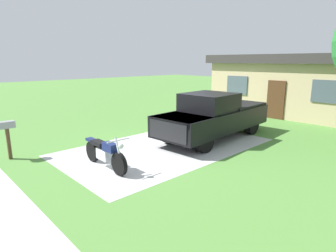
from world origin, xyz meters
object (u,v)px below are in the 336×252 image
Objects in this scene: motorcycle at (105,153)px; neighbor_house at (297,84)px; mailbox at (7,130)px; pickup_truck at (215,115)px.

neighbor_house is (-0.07, 13.29, 1.32)m from motorcycle.
mailbox is 15.43m from neighbor_house.
motorcycle is at bearing 33.34° from mailbox.
mailbox is at bearing -100.33° from neighbor_house.
motorcycle is 13.36m from neighbor_house.
motorcycle is 3.43m from mailbox.
pickup_truck is 7.57m from mailbox.
mailbox is 0.13× the size of neighbor_house.
pickup_truck reaches higher than mailbox.
neighbor_house is at bearing 79.67° from mailbox.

